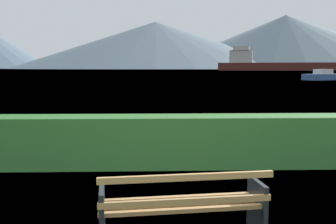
{
  "coord_description": "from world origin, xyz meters",
  "views": [
    {
      "loc": [
        -0.28,
        -4.06,
        1.92
      ],
      "look_at": [
        0.0,
        4.59,
        0.92
      ],
      "focal_mm": 41.48,
      "sensor_mm": 36.0,
      "label": 1
    }
  ],
  "objects_px": {
    "fishing_boat_near": "(336,70)",
    "sailboat_mid": "(323,76)",
    "cargo_ship_large": "(272,64)",
    "park_bench": "(183,208)"
  },
  "relations": [
    {
      "from": "fishing_boat_near",
      "to": "sailboat_mid",
      "type": "distance_m",
      "value": 203.23
    },
    {
      "from": "park_bench",
      "to": "fishing_boat_near",
      "type": "height_order",
      "value": "fishing_boat_near"
    },
    {
      "from": "cargo_ship_large",
      "to": "sailboat_mid",
      "type": "relative_size",
      "value": 10.02
    },
    {
      "from": "park_bench",
      "to": "sailboat_mid",
      "type": "relative_size",
      "value": 0.25
    },
    {
      "from": "fishing_boat_near",
      "to": "sailboat_mid",
      "type": "xyz_separation_m",
      "value": [
        -88.1,
        -183.14,
        0.16
      ]
    },
    {
      "from": "park_bench",
      "to": "sailboat_mid",
      "type": "bearing_deg",
      "value": 65.13
    },
    {
      "from": "cargo_ship_large",
      "to": "sailboat_mid",
      "type": "bearing_deg",
      "value": -104.21
    },
    {
      "from": "cargo_ship_large",
      "to": "fishing_boat_near",
      "type": "distance_m",
      "value": 48.68
    },
    {
      "from": "cargo_ship_large",
      "to": "sailboat_mid",
      "type": "xyz_separation_m",
      "value": [
        -42.3,
        -167.04,
        -3.36
      ]
    },
    {
      "from": "fishing_boat_near",
      "to": "sailboat_mid",
      "type": "relative_size",
      "value": 1.23
    }
  ]
}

